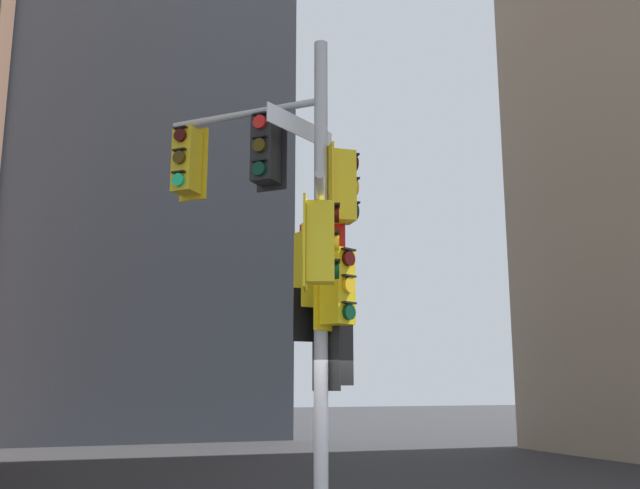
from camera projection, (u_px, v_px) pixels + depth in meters
building_mid_block at (120, 67)px, 36.00m from camera, size 14.21×14.21×36.32m
signal_pole_assembly at (301, 243)px, 9.64m from camera, size 2.39×3.61×7.01m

